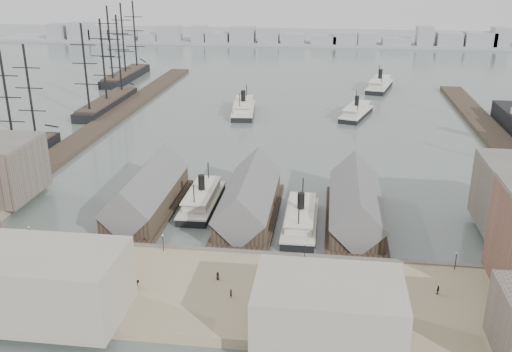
# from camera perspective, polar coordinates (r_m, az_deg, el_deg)

# --- Properties ---
(ground) EXTENTS (900.00, 900.00, 0.00)m
(ground) POSITION_cam_1_polar(r_m,az_deg,el_deg) (127.78, -1.77, -7.24)
(ground) COLOR #4D5954
(ground) RESTS_ON ground
(quay) EXTENTS (180.00, 30.00, 2.00)m
(quay) POSITION_cam_1_polar(r_m,az_deg,el_deg) (110.24, -3.47, -11.59)
(quay) COLOR gray
(quay) RESTS_ON ground
(seawall) EXTENTS (180.00, 1.20, 2.30)m
(seawall) POSITION_cam_1_polar(r_m,az_deg,el_deg) (122.72, -2.17, -7.89)
(seawall) COLOR #59544C
(seawall) RESTS_ON ground
(west_wharf) EXTENTS (10.00, 220.00, 1.60)m
(west_wharf) POSITION_cam_1_polar(r_m,az_deg,el_deg) (235.96, -14.36, 5.53)
(west_wharf) COLOR #2D231C
(west_wharf) RESTS_ON ground
(east_wharf) EXTENTS (10.00, 180.00, 1.60)m
(east_wharf) POSITION_cam_1_polar(r_m,az_deg,el_deg) (218.08, 23.03, 3.29)
(east_wharf) COLOR #2D231C
(east_wharf) RESTS_ON ground
(ferry_shed_west) EXTENTS (14.00, 42.00, 12.60)m
(ferry_shed_west) POSITION_cam_1_polar(r_m,az_deg,el_deg) (146.58, -10.82, -1.82)
(ferry_shed_west) COLOR #2D231C
(ferry_shed_west) RESTS_ON ground
(ferry_shed_center) EXTENTS (14.00, 42.00, 12.60)m
(ferry_shed_center) POSITION_cam_1_polar(r_m,az_deg,el_deg) (140.86, -0.70, -2.38)
(ferry_shed_center) COLOR #2D231C
(ferry_shed_center) RESTS_ON ground
(ferry_shed_east) EXTENTS (14.00, 42.00, 12.60)m
(ferry_shed_east) POSITION_cam_1_polar(r_m,az_deg,el_deg) (139.81, 9.92, -2.89)
(ferry_shed_east) COLOR #2D231C
(ferry_shed_east) RESTS_ON ground
(street_bldg_center) EXTENTS (24.00, 16.00, 10.00)m
(street_bldg_center) POSITION_cam_1_polar(r_m,az_deg,el_deg) (95.33, 7.25, -13.13)
(street_bldg_center) COLOR gray
(street_bldg_center) RESTS_ON quay
(street_bldg_west) EXTENTS (30.00, 16.00, 12.00)m
(street_bldg_west) POSITION_cam_1_polar(r_m,az_deg,el_deg) (106.53, -21.14, -9.95)
(street_bldg_west) COLOR gray
(street_bldg_west) RESTS_ON quay
(lamp_post_far_w) EXTENTS (0.44, 0.44, 3.92)m
(lamp_post_far_w) POSITION_cam_1_polar(r_m,az_deg,el_deg) (134.09, -21.73, -5.16)
(lamp_post_far_w) COLOR black
(lamp_post_far_w) RESTS_ON quay
(lamp_post_near_w) EXTENTS (0.44, 0.44, 3.92)m
(lamp_post_near_w) POSITION_cam_1_polar(r_m,az_deg,el_deg) (122.72, -9.30, -6.29)
(lamp_post_near_w) COLOR black
(lamp_post_near_w) RESTS_ON quay
(lamp_post_near_e) EXTENTS (0.44, 0.44, 3.92)m
(lamp_post_near_e) POSITION_cam_1_polar(r_m,az_deg,el_deg) (118.08, 4.91, -7.21)
(lamp_post_near_e) COLOR black
(lamp_post_near_e) RESTS_ON quay
(lamp_post_far_e) EXTENTS (0.44, 0.44, 3.92)m
(lamp_post_far_e) POSITION_cam_1_polar(r_m,az_deg,el_deg) (120.92, 19.39, -7.70)
(lamp_post_far_e) COLOR black
(lamp_post_far_e) RESTS_ON quay
(far_shore) EXTENTS (500.00, 40.00, 15.72)m
(far_shore) POSITION_cam_1_polar(r_m,az_deg,el_deg) (449.51, 4.95, 13.43)
(far_shore) COLOR gray
(far_shore) RESTS_ON ground
(ferry_docked_west) EXTENTS (7.78, 25.93, 9.26)m
(ferry_docked_west) POSITION_cam_1_polar(r_m,az_deg,el_deg) (148.31, -5.42, -2.29)
(ferry_docked_west) COLOR black
(ferry_docked_west) RESTS_ON ground
(ferry_docked_east) EXTENTS (7.87, 26.23, 9.37)m
(ferry_docked_east) POSITION_cam_1_polar(r_m,az_deg,el_deg) (136.90, 4.46, -4.28)
(ferry_docked_east) COLOR black
(ferry_docked_east) RESTS_ON ground
(ferry_open_near) EXTENTS (11.58, 30.05, 10.48)m
(ferry_open_near) POSITION_cam_1_polar(r_m,az_deg,el_deg) (239.58, -1.27, 6.81)
(ferry_open_near) COLOR black
(ferry_open_near) RESTS_ON ground
(ferry_open_mid) EXTENTS (15.20, 27.42, 9.38)m
(ferry_open_mid) POSITION_cam_1_polar(r_m,az_deg,el_deg) (238.17, 9.99, 6.35)
(ferry_open_mid) COLOR black
(ferry_open_mid) RESTS_ON ground
(ferry_open_far) EXTENTS (15.82, 31.40, 10.76)m
(ferry_open_far) POSITION_cam_1_polar(r_m,az_deg,el_deg) (293.26, 12.25, 8.93)
(ferry_open_far) COLOR black
(ferry_open_far) RESTS_ON ground
(sailing_ship_near) EXTENTS (8.55, 58.87, 35.13)m
(sailing_ship_near) POSITION_cam_1_polar(r_m,az_deg,el_deg) (190.62, -23.91, 1.37)
(sailing_ship_near) COLOR black
(sailing_ship_near) RESTS_ON ground
(sailing_ship_mid) EXTENTS (9.20, 53.15, 37.82)m
(sailing_ship_mid) POSITION_cam_1_polar(r_m,az_deg,el_deg) (257.24, -14.66, 7.16)
(sailing_ship_mid) COLOR black
(sailing_ship_mid) RESTS_ON ground
(sailing_ship_far) EXTENTS (9.70, 53.87, 39.86)m
(sailing_ship_far) POSITION_cam_1_polar(r_m,az_deg,el_deg) (319.62, -12.89, 9.89)
(sailing_ship_far) COLOR black
(sailing_ship_far) RESTS_ON ground
(horse_cart_left) EXTENTS (4.80, 2.52, 1.54)m
(horse_cart_left) POSITION_cam_1_polar(r_m,az_deg,el_deg) (124.39, -16.14, -7.49)
(horse_cart_left) COLOR black
(horse_cart_left) RESTS_ON quay
(horse_cart_center) EXTENTS (4.97, 2.33, 1.57)m
(horse_cart_center) POSITION_cam_1_polar(r_m,az_deg,el_deg) (112.28, -12.41, -10.36)
(horse_cart_center) COLOR black
(horse_cart_center) RESTS_ON quay
(horse_cart_right) EXTENTS (4.83, 2.69, 1.62)m
(horse_cart_right) POSITION_cam_1_polar(r_m,az_deg,el_deg) (102.86, 4.16, -13.01)
(horse_cart_right) COLOR black
(horse_cart_right) RESTS_ON quay
(pedestrian_0) EXTENTS (0.72, 0.77, 1.70)m
(pedestrian_0) POSITION_cam_1_polar(r_m,az_deg,el_deg) (130.57, -20.64, -6.62)
(pedestrian_0) COLOR black
(pedestrian_0) RESTS_ON quay
(pedestrian_1) EXTENTS (1.04, 1.00, 1.69)m
(pedestrian_1) POSITION_cam_1_polar(r_m,az_deg,el_deg) (121.72, -20.93, -8.72)
(pedestrian_1) COLOR black
(pedestrian_1) RESTS_ON quay
(pedestrian_2) EXTENTS (1.30, 1.27, 1.79)m
(pedestrian_2) POSITION_cam_1_polar(r_m,az_deg,el_deg) (124.83, -16.31, -7.35)
(pedestrian_2) COLOR black
(pedestrian_2) RESTS_ON quay
(pedestrian_3) EXTENTS (0.84, 1.05, 1.67)m
(pedestrian_3) POSITION_cam_1_polar(r_m,az_deg,el_deg) (110.06, -14.15, -11.19)
(pedestrian_3) COLOR black
(pedestrian_3) RESTS_ON quay
(pedestrian_4) EXTENTS (0.97, 0.86, 1.66)m
(pedestrian_4) POSITION_cam_1_polar(r_m,az_deg,el_deg) (112.02, -3.85, -9.94)
(pedestrian_4) COLOR black
(pedestrian_4) RESTS_ON quay
(pedestrian_5) EXTENTS (0.72, 0.78, 1.74)m
(pedestrian_5) POSITION_cam_1_polar(r_m,az_deg,el_deg) (106.53, -2.53, -11.64)
(pedestrian_5) COLOR black
(pedestrian_5) RESTS_ON quay
(pedestrian_6) EXTENTS (0.88, 1.01, 1.78)m
(pedestrian_6) POSITION_cam_1_polar(r_m,az_deg,el_deg) (112.41, 11.87, -10.23)
(pedestrian_6) COLOR black
(pedestrian_6) RESTS_ON quay
(pedestrian_7) EXTENTS (1.30, 1.17, 1.75)m
(pedestrian_7) POSITION_cam_1_polar(r_m,az_deg,el_deg) (101.49, 9.21, -13.74)
(pedestrian_7) COLOR black
(pedestrian_7) RESTS_ON quay
(pedestrian_8) EXTENTS (0.95, 1.13, 1.81)m
(pedestrian_8) POSITION_cam_1_polar(r_m,az_deg,el_deg) (112.56, 17.74, -10.78)
(pedestrian_8) COLOR black
(pedestrian_8) RESTS_ON quay
(pedestrian_10) EXTENTS (0.72, 0.77, 1.69)m
(pedestrian_10) POSITION_cam_1_polar(r_m,az_deg,el_deg) (115.46, 13.81, -9.54)
(pedestrian_10) COLOR black
(pedestrian_10) RESTS_ON quay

